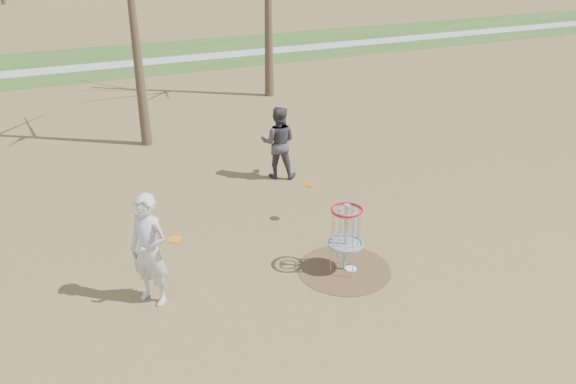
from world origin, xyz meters
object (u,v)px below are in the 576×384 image
object	(u,v)px
disc_grounded	(351,269)
disc_golf_basket	(346,228)
player_standing	(149,250)
player_throwing	(278,142)

from	to	relation	value
disc_grounded	disc_golf_basket	distance (m)	0.90
disc_grounded	disc_golf_basket	bearing A→B (deg)	151.00
disc_grounded	disc_golf_basket	world-z (taller)	disc_golf_basket
player_standing	disc_golf_basket	xyz separation A→B (m)	(3.52, -0.54, -0.10)
player_standing	disc_grounded	world-z (taller)	player_standing
player_standing	disc_grounded	size ratio (longest dim) A/B	9.25
player_standing	disc_golf_basket	world-z (taller)	player_standing
player_standing	disc_grounded	bearing A→B (deg)	41.64
player_throwing	disc_golf_basket	distance (m)	4.65
player_standing	player_throwing	size ratio (longest dim) A/B	1.07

